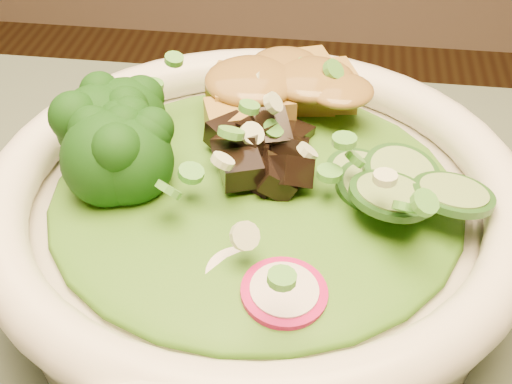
# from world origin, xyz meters

# --- Properties ---
(salad_bowl) EXTENTS (0.31, 0.31, 0.08)m
(salad_bowl) POSITION_xyz_m (-0.21, 0.14, 0.79)
(salad_bowl) COLOR white
(salad_bowl) RESTS_ON dining_table
(lettuce_bed) EXTENTS (0.23, 0.23, 0.03)m
(lettuce_bed) POSITION_xyz_m (-0.21, 0.14, 0.82)
(lettuce_bed) COLOR #276515
(lettuce_bed) RESTS_ON salad_bowl
(broccoli_florets) EXTENTS (0.12, 0.11, 0.05)m
(broccoli_florets) POSITION_xyz_m (-0.28, 0.14, 0.84)
(broccoli_florets) COLOR black
(broccoli_florets) RESTS_ON salad_bowl
(radish_slices) EXTENTS (0.13, 0.09, 0.02)m
(radish_slices) POSITION_xyz_m (-0.21, 0.06, 0.82)
(radish_slices) COLOR #B50D53
(radish_slices) RESTS_ON salad_bowl
(cucumber_slices) EXTENTS (0.11, 0.11, 0.04)m
(cucumber_slices) POSITION_xyz_m (-0.14, 0.14, 0.83)
(cucumber_slices) COLOR #98C06A
(cucumber_slices) RESTS_ON salad_bowl
(mushroom_heap) EXTENTS (0.11, 0.11, 0.05)m
(mushroom_heap) POSITION_xyz_m (-0.21, 0.15, 0.83)
(mushroom_heap) COLOR black
(mushroom_heap) RESTS_ON salad_bowl
(tofu_cubes) EXTENTS (0.12, 0.11, 0.04)m
(tofu_cubes) POSITION_xyz_m (-0.21, 0.21, 0.83)
(tofu_cubes) COLOR olive
(tofu_cubes) RESTS_ON salad_bowl
(peanut_sauce) EXTENTS (0.08, 0.06, 0.02)m
(peanut_sauce) POSITION_xyz_m (-0.21, 0.21, 0.85)
(peanut_sauce) COLOR brown
(peanut_sauce) RESTS_ON tofu_cubes
(scallion_garnish) EXTENTS (0.22, 0.22, 0.03)m
(scallion_garnish) POSITION_xyz_m (-0.21, 0.14, 0.85)
(scallion_garnish) COLOR #4D9E37
(scallion_garnish) RESTS_ON salad_bowl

